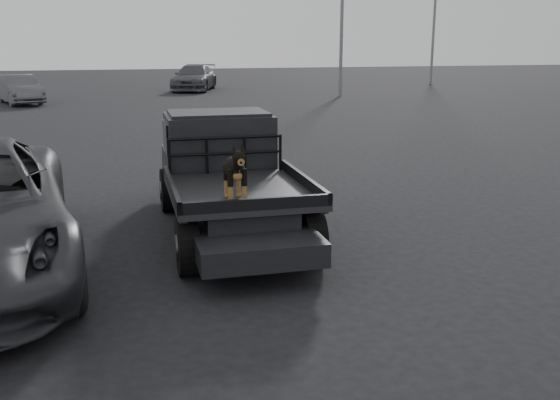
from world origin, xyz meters
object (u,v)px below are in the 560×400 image
object	(u,v)px
flatbed_ute	(229,204)
distant_car_a	(19,89)
distant_car_b	(194,78)
dog	(235,172)

from	to	relation	value
flatbed_ute	distant_car_a	distance (m)	23.35
flatbed_ute	distant_car_b	size ratio (longest dim) A/B	1.04
dog	distant_car_b	bearing A→B (deg)	84.48
distant_car_b	dog	bearing A→B (deg)	-78.35
flatbed_ute	distant_car_a	bearing A→B (deg)	105.38
flatbed_ute	dog	world-z (taller)	dog
dog	distant_car_a	size ratio (longest dim) A/B	0.18
flatbed_ute	dog	distance (m)	1.78
flatbed_ute	distant_car_b	xyz separation A→B (m)	(2.74, 28.55, 0.29)
flatbed_ute	dog	size ratio (longest dim) A/B	7.30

